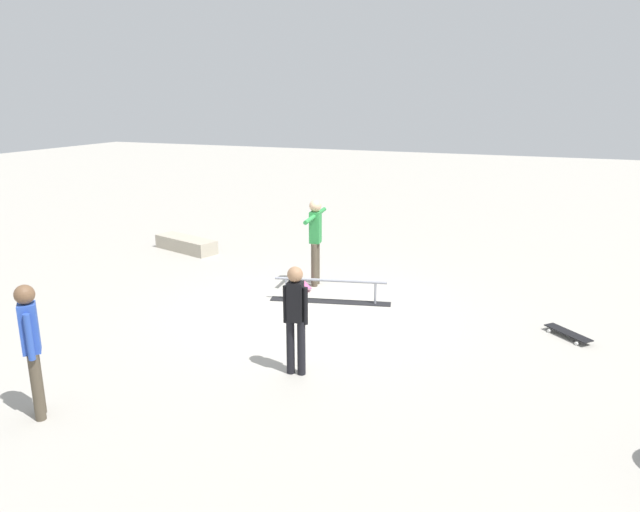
% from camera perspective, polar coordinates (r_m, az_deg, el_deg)
% --- Properties ---
extents(ground_plane, '(60.00, 60.00, 0.00)m').
position_cam_1_polar(ground_plane, '(10.45, -0.74, -5.11)').
color(ground_plane, '#ADA89E').
extents(grind_rail, '(2.22, 0.75, 0.44)m').
position_cam_1_polar(grind_rail, '(10.71, 1.00, -3.53)').
color(grind_rail, black).
rests_on(grind_rail, ground_plane).
extents(skate_ledge, '(1.80, 1.00, 0.32)m').
position_cam_1_polar(skate_ledge, '(14.62, -12.92, 1.13)').
color(skate_ledge, '#B2A893').
rests_on(skate_ledge, ground_plane).
extents(skater_main, '(0.24, 1.39, 1.72)m').
position_cam_1_polar(skater_main, '(11.44, -0.45, 1.94)').
color(skater_main, brown).
rests_on(skater_main, ground_plane).
extents(skateboard_main, '(0.66, 0.75, 0.09)m').
position_cam_1_polar(skateboard_main, '(11.58, -1.84, -2.67)').
color(skateboard_main, '#E05993').
rests_on(skateboard_main, ground_plane).
extents(bystander_blue_shirt, '(0.31, 0.31, 1.63)m').
position_cam_1_polar(bystander_blue_shirt, '(7.51, -26.32, -7.70)').
color(bystander_blue_shirt, brown).
rests_on(bystander_blue_shirt, ground_plane).
extents(bystander_black_shirt, '(0.35, 0.21, 1.52)m').
position_cam_1_polar(bystander_black_shirt, '(7.79, -2.40, -5.71)').
color(bystander_black_shirt, black).
rests_on(bystander_black_shirt, ground_plane).
extents(loose_skateboard_black, '(0.72, 0.69, 0.09)m').
position_cam_1_polar(loose_skateboard_black, '(10.00, 23.03, -6.93)').
color(loose_skateboard_black, black).
rests_on(loose_skateboard_black, ground_plane).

